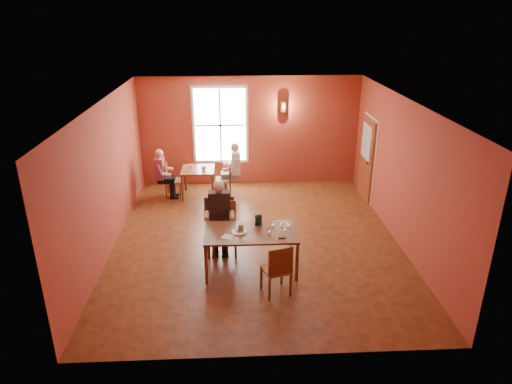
{
  "coord_description": "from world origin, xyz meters",
  "views": [
    {
      "loc": [
        -0.46,
        -8.69,
        4.67
      ],
      "look_at": [
        0.0,
        0.2,
        1.05
      ],
      "focal_mm": 32.0,
      "sensor_mm": 36.0,
      "label": 1
    }
  ],
  "objects_px": {
    "chair_diner_main": "(225,229)",
    "chair_diner_white": "(223,179)",
    "main_table": "(251,251)",
    "second_table": "(199,182)",
    "diner_maroon": "(172,173)",
    "diner_main": "(224,222)",
    "chair_diner_maroon": "(174,180)",
    "diner_white": "(224,171)",
    "chair_empty": "(276,268)"
  },
  "relations": [
    {
      "from": "chair_diner_main",
      "to": "diner_maroon",
      "type": "xyz_separation_m",
      "value": [
        -1.41,
        3.11,
        0.1
      ]
    },
    {
      "from": "chair_diner_main",
      "to": "chair_empty",
      "type": "xyz_separation_m",
      "value": [
        0.9,
        -1.44,
        -0.05
      ]
    },
    {
      "from": "diner_maroon",
      "to": "chair_empty",
      "type": "bearing_deg",
      "value": 26.94
    },
    {
      "from": "diner_white",
      "to": "diner_maroon",
      "type": "bearing_deg",
      "value": 90.0
    },
    {
      "from": "main_table",
      "to": "diner_main",
      "type": "height_order",
      "value": "diner_main"
    },
    {
      "from": "chair_diner_maroon",
      "to": "diner_maroon",
      "type": "distance_m",
      "value": 0.18
    },
    {
      "from": "diner_main",
      "to": "chair_empty",
      "type": "relative_size",
      "value": 1.46
    },
    {
      "from": "diner_main",
      "to": "second_table",
      "type": "bearing_deg",
      "value": -76.95
    },
    {
      "from": "chair_diner_main",
      "to": "chair_diner_white",
      "type": "xyz_separation_m",
      "value": [
        -0.08,
        3.11,
        -0.07
      ]
    },
    {
      "from": "chair_diner_main",
      "to": "chair_diner_white",
      "type": "bearing_deg",
      "value": -88.58
    },
    {
      "from": "main_table",
      "to": "second_table",
      "type": "height_order",
      "value": "main_table"
    },
    {
      "from": "main_table",
      "to": "chair_diner_white",
      "type": "height_order",
      "value": "chair_diner_white"
    },
    {
      "from": "chair_diner_main",
      "to": "second_table",
      "type": "distance_m",
      "value": 3.2
    },
    {
      "from": "chair_diner_maroon",
      "to": "chair_diner_main",
      "type": "bearing_deg",
      "value": 23.9
    },
    {
      "from": "chair_diner_main",
      "to": "chair_empty",
      "type": "relative_size",
      "value": 1.09
    },
    {
      "from": "chair_diner_main",
      "to": "diner_white",
      "type": "xyz_separation_m",
      "value": [
        -0.05,
        3.11,
        0.14
      ]
    },
    {
      "from": "diner_main",
      "to": "second_table",
      "type": "xyz_separation_m",
      "value": [
        -0.73,
        3.14,
        -0.34
      ]
    },
    {
      "from": "second_table",
      "to": "diner_maroon",
      "type": "xyz_separation_m",
      "value": [
        -0.68,
        0.0,
        0.26
      ]
    },
    {
      "from": "chair_empty",
      "to": "diner_white",
      "type": "xyz_separation_m",
      "value": [
        -0.95,
        4.54,
        0.19
      ]
    },
    {
      "from": "chair_diner_main",
      "to": "chair_diner_maroon",
      "type": "relative_size",
      "value": 1.17
    },
    {
      "from": "chair_empty",
      "to": "diner_white",
      "type": "relative_size",
      "value": 0.72
    },
    {
      "from": "chair_empty",
      "to": "chair_diner_white",
      "type": "relative_size",
      "value": 1.06
    },
    {
      "from": "chair_diner_maroon",
      "to": "diner_maroon",
      "type": "xyz_separation_m",
      "value": [
        -0.03,
        0.0,
        0.18
      ]
    },
    {
      "from": "diner_maroon",
      "to": "chair_diner_main",
      "type": "bearing_deg",
      "value": 24.36
    },
    {
      "from": "chair_diner_main",
      "to": "second_table",
      "type": "xyz_separation_m",
      "value": [
        -0.73,
        3.11,
        -0.16
      ]
    },
    {
      "from": "chair_diner_white",
      "to": "diner_main",
      "type": "bearing_deg",
      "value": -178.59
    },
    {
      "from": "diner_white",
      "to": "chair_diner_white",
      "type": "bearing_deg",
      "value": 90.0
    },
    {
      "from": "chair_diner_white",
      "to": "diner_maroon",
      "type": "distance_m",
      "value": 1.34
    },
    {
      "from": "diner_maroon",
      "to": "diner_white",
      "type": "bearing_deg",
      "value": 90.0
    },
    {
      "from": "diner_white",
      "to": "chair_diner_maroon",
      "type": "xyz_separation_m",
      "value": [
        -1.33,
        0.0,
        -0.22
      ]
    },
    {
      "from": "chair_empty",
      "to": "diner_white",
      "type": "bearing_deg",
      "value": 84.32
    },
    {
      "from": "diner_white",
      "to": "chair_diner_maroon",
      "type": "bearing_deg",
      "value": 90.0
    },
    {
      "from": "chair_diner_maroon",
      "to": "second_table",
      "type": "bearing_deg",
      "value": 90.0
    },
    {
      "from": "chair_empty",
      "to": "diner_white",
      "type": "height_order",
      "value": "diner_white"
    },
    {
      "from": "main_table",
      "to": "second_table",
      "type": "bearing_deg",
      "value": 108.08
    },
    {
      "from": "chair_diner_white",
      "to": "diner_maroon",
      "type": "xyz_separation_m",
      "value": [
        -1.33,
        0.0,
        0.18
      ]
    },
    {
      "from": "chair_diner_white",
      "to": "chair_diner_maroon",
      "type": "relative_size",
      "value": 1.01
    },
    {
      "from": "second_table",
      "to": "diner_maroon",
      "type": "height_order",
      "value": "diner_maroon"
    },
    {
      "from": "main_table",
      "to": "chair_diner_white",
      "type": "distance_m",
      "value": 3.8
    },
    {
      "from": "chair_diner_main",
      "to": "chair_diner_white",
      "type": "relative_size",
      "value": 1.16
    },
    {
      "from": "chair_diner_main",
      "to": "diner_white",
      "type": "bearing_deg",
      "value": -89.13
    },
    {
      "from": "chair_diner_main",
      "to": "diner_maroon",
      "type": "distance_m",
      "value": 3.41
    },
    {
      "from": "main_table",
      "to": "chair_diner_white",
      "type": "bearing_deg",
      "value": 98.73
    },
    {
      "from": "main_table",
      "to": "diner_white",
      "type": "bearing_deg",
      "value": 98.28
    },
    {
      "from": "chair_diner_white",
      "to": "chair_diner_main",
      "type": "bearing_deg",
      "value": -178.58
    },
    {
      "from": "second_table",
      "to": "chair_diner_white",
      "type": "height_order",
      "value": "chair_diner_white"
    },
    {
      "from": "main_table",
      "to": "second_table",
      "type": "distance_m",
      "value": 3.95
    },
    {
      "from": "main_table",
      "to": "chair_diner_maroon",
      "type": "height_order",
      "value": "chair_diner_maroon"
    },
    {
      "from": "diner_main",
      "to": "diner_white",
      "type": "relative_size",
      "value": 1.05
    },
    {
      "from": "chair_empty",
      "to": "second_table",
      "type": "relative_size",
      "value": 1.16
    }
  ]
}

